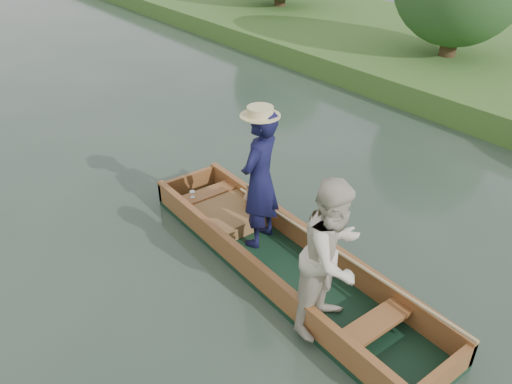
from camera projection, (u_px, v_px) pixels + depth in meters
ground at (283, 270)px, 6.78m from camera, size 120.00×120.00×0.00m
punt at (291, 234)px, 6.21m from camera, size 1.32×5.03×2.10m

